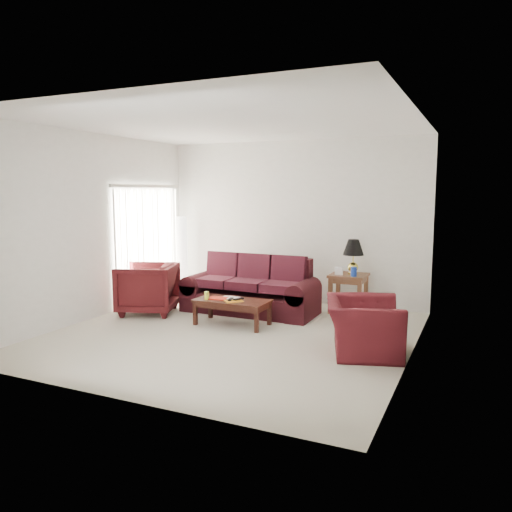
# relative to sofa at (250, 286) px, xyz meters

# --- Properties ---
(floor) EXTENTS (5.00, 5.00, 0.00)m
(floor) POSITION_rel_sofa_xyz_m (0.33, -1.31, -0.47)
(floor) COLOR beige
(floor) RESTS_ON ground
(blinds) EXTENTS (0.10, 2.00, 2.16)m
(blinds) POSITION_rel_sofa_xyz_m (-2.09, -0.01, 0.61)
(blinds) COLOR silver
(blinds) RESTS_ON ground
(sofa) EXTENTS (2.36, 1.21, 0.93)m
(sofa) POSITION_rel_sofa_xyz_m (0.00, 0.00, 0.00)
(sofa) COLOR black
(sofa) RESTS_ON ground
(throw_pillow) EXTENTS (0.39, 0.20, 0.40)m
(throw_pillow) POSITION_rel_sofa_xyz_m (-0.61, 0.76, 0.24)
(throw_pillow) COLOR black
(throw_pillow) RESTS_ON sofa
(end_table) EXTENTS (0.61, 0.61, 0.66)m
(end_table) POSITION_rel_sofa_xyz_m (1.53, 0.73, -0.13)
(end_table) COLOR #553A1D
(end_table) RESTS_ON ground
(table_lamp) EXTENTS (0.41, 0.41, 0.59)m
(table_lamp) POSITION_rel_sofa_xyz_m (1.59, 0.77, 0.49)
(table_lamp) COLOR gold
(table_lamp) RESTS_ON end_table
(clock) EXTENTS (0.14, 0.06, 0.13)m
(clock) POSITION_rel_sofa_xyz_m (1.39, 0.59, 0.26)
(clock) COLOR #B7B7BB
(clock) RESTS_ON end_table
(blue_canister) EXTENTS (0.11, 0.11, 0.16)m
(blue_canister) POSITION_rel_sofa_xyz_m (1.66, 0.53, 0.28)
(blue_canister) COLOR #1837A1
(blue_canister) RESTS_ON end_table
(picture_frame) EXTENTS (0.15, 0.17, 0.05)m
(picture_frame) POSITION_rel_sofa_xyz_m (1.40, 0.96, 0.27)
(picture_frame) COLOR silver
(picture_frame) RESTS_ON end_table
(floor_lamp) EXTENTS (0.31, 0.31, 1.58)m
(floor_lamp) POSITION_rel_sofa_xyz_m (-1.89, 0.80, 0.33)
(floor_lamp) COLOR silver
(floor_lamp) RESTS_ON ground
(armchair_left) EXTENTS (1.20, 1.18, 0.85)m
(armchair_left) POSITION_rel_sofa_xyz_m (-1.56, -0.77, -0.04)
(armchair_left) COLOR #3E0E11
(armchair_left) RESTS_ON ground
(armchair_right) EXTENTS (1.20, 1.29, 0.69)m
(armchair_right) POSITION_rel_sofa_xyz_m (2.25, -1.35, -0.12)
(armchair_right) COLOR #461015
(armchair_right) RESTS_ON ground
(coffee_table) EXTENTS (1.17, 0.62, 0.40)m
(coffee_table) POSITION_rel_sofa_xyz_m (0.10, -0.85, -0.26)
(coffee_table) COLOR black
(coffee_table) RESTS_ON ground
(magazine_red) EXTENTS (0.31, 0.25, 0.02)m
(magazine_red) POSITION_rel_sofa_xyz_m (-0.13, -0.89, -0.06)
(magazine_red) COLOR red
(magazine_red) RESTS_ON coffee_table
(magazine_white) EXTENTS (0.28, 0.21, 0.02)m
(magazine_white) POSITION_rel_sofa_xyz_m (0.02, -0.78, -0.06)
(magazine_white) COLOR white
(magazine_white) RESTS_ON coffee_table
(magazine_orange) EXTENTS (0.32, 0.32, 0.01)m
(magazine_orange) POSITION_rel_sofa_xyz_m (0.17, -0.95, -0.06)
(magazine_orange) COLOR orange
(magazine_orange) RESTS_ON coffee_table
(remote_a) EXTENTS (0.09, 0.18, 0.02)m
(remote_a) POSITION_rel_sofa_xyz_m (0.12, -0.94, -0.04)
(remote_a) COLOR black
(remote_a) RESTS_ON coffee_table
(remote_b) EXTENTS (0.12, 0.18, 0.02)m
(remote_b) POSITION_rel_sofa_xyz_m (0.22, -0.87, -0.04)
(remote_b) COLOR black
(remote_b) RESTS_ON coffee_table
(yellow_glass) EXTENTS (0.09, 0.09, 0.12)m
(yellow_glass) POSITION_rel_sofa_xyz_m (-0.27, -1.00, -0.00)
(yellow_glass) COLOR #F5FF38
(yellow_glass) RESTS_ON coffee_table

